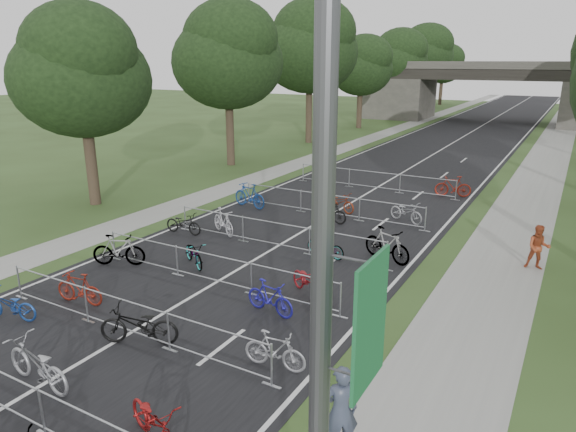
% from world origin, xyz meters
% --- Properties ---
extents(road, '(11.00, 140.00, 0.01)m').
position_xyz_m(road, '(0.00, 50.00, 0.01)').
color(road, black).
rests_on(road, ground).
extents(sidewalk_right, '(3.00, 140.00, 0.01)m').
position_xyz_m(sidewalk_right, '(8.00, 50.00, 0.01)').
color(sidewalk_right, gray).
rests_on(sidewalk_right, ground).
extents(sidewalk_left, '(2.00, 140.00, 0.01)m').
position_xyz_m(sidewalk_left, '(-7.50, 50.00, 0.01)').
color(sidewalk_left, gray).
rests_on(sidewalk_left, ground).
extents(lane_markings, '(0.12, 140.00, 0.00)m').
position_xyz_m(lane_markings, '(0.00, 50.00, 0.00)').
color(lane_markings, silver).
rests_on(lane_markings, ground).
extents(overpass_bridge, '(31.00, 8.00, 7.05)m').
position_xyz_m(overpass_bridge, '(0.00, 65.00, 3.53)').
color(overpass_bridge, '#41403A').
rests_on(overpass_bridge, ground).
extents(lamppost, '(0.61, 0.65, 8.21)m').
position_xyz_m(lamppost, '(8.33, 2.00, 4.28)').
color(lamppost, '#4C4C51').
rests_on(lamppost, ground).
extents(tree_left_0, '(6.72, 6.72, 10.25)m').
position_xyz_m(tree_left_0, '(-11.39, 15.93, 6.49)').
color(tree_left_0, '#33261C').
rests_on(tree_left_0, ground).
extents(tree_left_1, '(7.56, 7.56, 11.53)m').
position_xyz_m(tree_left_1, '(-11.39, 27.93, 7.30)').
color(tree_left_1, '#33261C').
rests_on(tree_left_1, ground).
extents(tree_left_2, '(8.40, 8.40, 12.81)m').
position_xyz_m(tree_left_2, '(-11.39, 39.93, 8.12)').
color(tree_left_2, '#33261C').
rests_on(tree_left_2, ground).
extents(tree_left_3, '(6.72, 6.72, 10.25)m').
position_xyz_m(tree_left_3, '(-11.39, 51.93, 6.49)').
color(tree_left_3, '#33261C').
rests_on(tree_left_3, ground).
extents(tree_left_4, '(7.56, 7.56, 11.53)m').
position_xyz_m(tree_left_4, '(-11.39, 63.93, 7.30)').
color(tree_left_4, '#33261C').
rests_on(tree_left_4, ground).
extents(tree_left_5, '(8.40, 8.40, 12.81)m').
position_xyz_m(tree_left_5, '(-11.39, 75.93, 8.12)').
color(tree_left_5, '#33261C').
rests_on(tree_left_5, ground).
extents(tree_left_6, '(6.72, 6.72, 10.25)m').
position_xyz_m(tree_left_6, '(-11.39, 87.93, 6.49)').
color(tree_left_6, '#33261C').
rests_on(tree_left_6, ground).
extents(barrier_row_2, '(9.70, 0.08, 1.10)m').
position_xyz_m(barrier_row_2, '(0.00, 7.20, 0.55)').
color(barrier_row_2, '#AAADB3').
rests_on(barrier_row_2, ground).
extents(barrier_row_3, '(9.70, 0.08, 1.10)m').
position_xyz_m(barrier_row_3, '(0.00, 11.00, 0.55)').
color(barrier_row_3, '#AAADB3').
rests_on(barrier_row_3, ground).
extents(barrier_row_4, '(9.70, 0.08, 1.10)m').
position_xyz_m(barrier_row_4, '(0.00, 15.00, 0.55)').
color(barrier_row_4, '#AAADB3').
rests_on(barrier_row_4, ground).
extents(barrier_row_5, '(9.70, 0.08, 1.10)m').
position_xyz_m(barrier_row_5, '(0.00, 20.00, 0.55)').
color(barrier_row_5, '#AAADB3').
rests_on(barrier_row_5, ground).
extents(barrier_row_6, '(9.70, 0.08, 1.10)m').
position_xyz_m(barrier_row_6, '(0.00, 26.00, 0.55)').
color(barrier_row_6, '#AAADB3').
rests_on(barrier_row_6, ground).
extents(bike_5, '(2.18, 0.86, 1.13)m').
position_xyz_m(bike_5, '(-0.01, 4.58, 0.56)').
color(bike_5, '#999AA0').
rests_on(bike_5, ground).
extents(bike_7, '(1.99, 1.26, 0.99)m').
position_xyz_m(bike_7, '(3.61, 4.52, 0.49)').
color(bike_7, maroon).
rests_on(bike_7, ground).
extents(bike_8, '(1.83, 1.05, 0.91)m').
position_xyz_m(bike_8, '(-3.54, 6.18, 0.46)').
color(bike_8, navy).
rests_on(bike_8, ground).
extents(bike_9, '(1.74, 0.72, 1.02)m').
position_xyz_m(bike_9, '(-2.65, 7.86, 0.51)').
color(bike_9, maroon).
rests_on(bike_9, ground).
extents(bike_10, '(2.19, 1.55, 1.09)m').
position_xyz_m(bike_10, '(0.65, 7.05, 0.55)').
color(bike_10, black).
rests_on(bike_10, ground).
extents(bike_11, '(1.65, 0.62, 0.97)m').
position_xyz_m(bike_11, '(4.30, 7.85, 0.48)').
color(bike_11, '#9B9BA2').
rests_on(bike_11, ground).
extents(bike_12, '(1.97, 1.35, 1.16)m').
position_xyz_m(bike_12, '(-3.97, 10.65, 0.58)').
color(bike_12, '#AAADB3').
rests_on(bike_12, ground).
extents(bike_13, '(1.79, 1.45, 0.91)m').
position_xyz_m(bike_13, '(-1.60, 11.99, 0.46)').
color(bike_13, '#AAADB3').
rests_on(bike_13, ground).
extents(bike_14, '(1.76, 0.73, 1.02)m').
position_xyz_m(bike_14, '(2.73, 10.18, 0.51)').
color(bike_14, '#1F1C9A').
rests_on(bike_14, ground).
extents(bike_15, '(1.89, 1.51, 0.96)m').
position_xyz_m(bike_15, '(3.14, 11.82, 0.48)').
color(bike_15, maroon).
rests_on(bike_15, ground).
extents(bike_16, '(1.80, 0.72, 0.93)m').
position_xyz_m(bike_16, '(-4.30, 14.54, 0.47)').
color(bike_16, black).
rests_on(bike_16, ground).
extents(bike_17, '(1.87, 1.33, 1.11)m').
position_xyz_m(bike_17, '(-2.80, 15.37, 0.55)').
color(bike_17, '#BBB9C2').
rests_on(bike_17, ground).
extents(bike_18, '(1.76, 0.89, 0.88)m').
position_xyz_m(bike_18, '(2.15, 15.10, 0.44)').
color(bike_18, '#AAADB3').
rests_on(bike_18, ground).
extents(bike_19, '(2.17, 1.31, 1.26)m').
position_xyz_m(bike_19, '(4.30, 15.87, 0.63)').
color(bike_19, '#AAADB3').
rests_on(bike_19, ground).
extents(bike_20, '(2.16, 0.99, 1.25)m').
position_xyz_m(bike_20, '(-4.14, 19.38, 0.62)').
color(bike_20, navy).
rests_on(bike_20, ground).
extents(bike_21, '(1.95, 1.11, 0.97)m').
position_xyz_m(bike_21, '(0.11, 20.91, 0.49)').
color(bike_21, maroon).
rests_on(bike_21, ground).
extents(bike_22, '(1.71, 0.56, 1.02)m').
position_xyz_m(bike_22, '(0.47, 19.06, 0.51)').
color(bike_22, black).
rests_on(bike_22, ground).
extents(bike_23, '(1.94, 1.33, 0.97)m').
position_xyz_m(bike_23, '(3.48, 20.91, 0.48)').
color(bike_23, '#9B9BA2').
rests_on(bike_23, ground).
extents(bike_27, '(1.99, 1.06, 1.15)m').
position_xyz_m(bike_27, '(4.30, 26.64, 0.58)').
color(bike_27, maroon).
rests_on(bike_27, ground).
extents(pedestrian_a, '(0.81, 0.78, 1.88)m').
position_xyz_m(pedestrian_a, '(6.80, 6.05, 0.94)').
color(pedestrian_a, '#353C4F').
rests_on(pedestrian_a, ground).
extents(pedestrian_b, '(0.88, 0.74, 1.62)m').
position_xyz_m(pedestrian_b, '(9.20, 17.77, 0.81)').
color(pedestrian_b, '#9B4021').
rests_on(pedestrian_b, ground).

